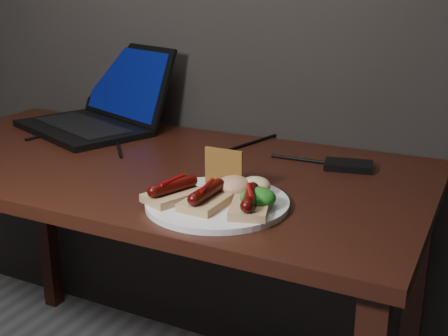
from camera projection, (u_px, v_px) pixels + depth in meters
desk at (143, 194)px, 1.43m from camera, size 1.40×0.70×0.75m
laptop at (98, 111)px, 1.71m from camera, size 0.51×0.47×0.25m
hard_drive at (349, 166)px, 1.34m from camera, size 0.13×0.09×0.02m
desk_cables at (172, 144)px, 1.54m from camera, size 0.82×0.39×0.01m
plate at (217, 203)px, 1.12m from camera, size 0.30×0.30×0.01m
bread_sausage_left at (173, 191)px, 1.11m from camera, size 0.11×0.13×0.04m
bread_sausage_center at (207, 197)px, 1.08m from camera, size 0.07×0.12×0.04m
bread_sausage_right at (250, 203)px, 1.06m from camera, size 0.10×0.13×0.04m
crispbread at (224, 169)px, 1.17m from camera, size 0.08×0.01×0.08m
salad_greens at (258, 198)px, 1.07m from camera, size 0.07×0.07×0.04m
salsa_mound at (234, 186)px, 1.14m from camera, size 0.07×0.07×0.04m
coleslaw_mound at (255, 186)px, 1.14m from camera, size 0.06×0.06×0.04m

